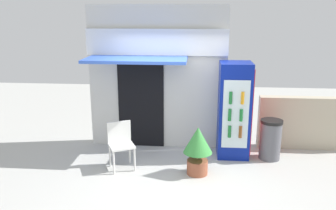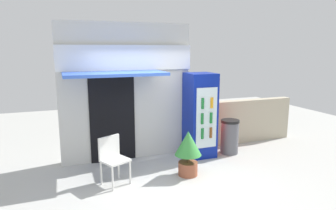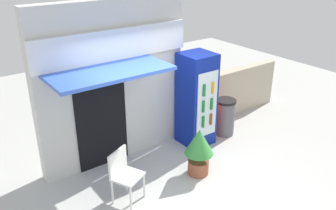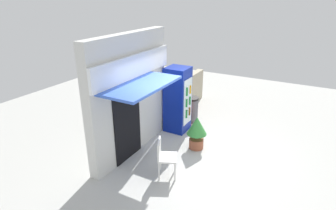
% 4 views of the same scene
% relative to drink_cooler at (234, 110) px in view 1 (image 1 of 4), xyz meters
% --- Properties ---
extents(ground, '(16.00, 16.00, 0.00)m').
position_rel_drink_cooler_xyz_m(ground, '(-1.25, -1.12, -0.98)').
color(ground, '#B2B2AD').
extents(storefront_building, '(2.96, 1.24, 3.07)m').
position_rel_drink_cooler_xyz_m(storefront_building, '(-1.65, 0.47, 0.60)').
color(storefront_building, silver).
rests_on(storefront_building, ground).
extents(drink_cooler, '(0.65, 0.70, 1.96)m').
position_rel_drink_cooler_xyz_m(drink_cooler, '(0.00, 0.00, 0.00)').
color(drink_cooler, navy).
rests_on(drink_cooler, ground).
extents(plastic_chair, '(0.58, 0.56, 0.90)m').
position_rel_drink_cooler_xyz_m(plastic_chair, '(-2.20, -0.79, -0.45)').
color(plastic_chair, silver).
rests_on(plastic_chair, ground).
extents(potted_plant_near_shop, '(0.53, 0.53, 0.91)m').
position_rel_drink_cooler_xyz_m(potted_plant_near_shop, '(-0.73, -0.95, -0.43)').
color(potted_plant_near_shop, '#995138').
rests_on(potted_plant_near_shop, ground).
extents(trash_bin, '(0.44, 0.44, 0.83)m').
position_rel_drink_cooler_xyz_m(trash_bin, '(0.74, -0.12, -0.56)').
color(trash_bin, '#595960').
rests_on(trash_bin, ground).
extents(stone_boundary_wall, '(2.41, 0.23, 1.15)m').
position_rel_drink_cooler_xyz_m(stone_boundary_wall, '(1.80, 0.54, -0.40)').
color(stone_boundary_wall, '#B7AD93').
rests_on(stone_boundary_wall, ground).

